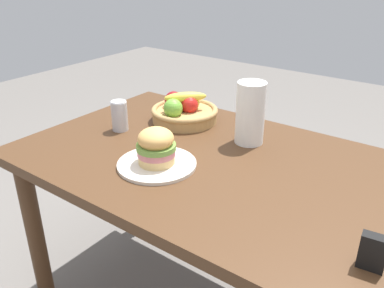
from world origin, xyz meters
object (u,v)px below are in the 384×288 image
soda_can (119,116)px  fruit_basket (184,111)px  sandwich (156,146)px  plate (157,164)px  napkin_holder (373,252)px  paper_towel_roll (250,113)px

soda_can → fruit_basket: 0.28m
sandwich → plate: bearing=-116.6°
soda_can → napkin_holder: 1.08m
soda_can → fruit_basket: size_ratio=0.43×
soda_can → napkin_holder: (1.06, -0.24, -0.02)m
plate → sandwich: (0.00, 0.00, 0.07)m
napkin_holder → plate: bearing=166.7°
paper_towel_roll → napkin_holder: size_ratio=2.67×
plate → napkin_holder: bearing=-6.8°
plate → sandwich: sandwich is taller
plate → fruit_basket: bearing=114.6°
paper_towel_roll → napkin_holder: paper_towel_roll is taller
plate → fruit_basket: (-0.18, 0.38, 0.04)m
plate → napkin_holder: (0.73, -0.09, 0.04)m
soda_can → paper_towel_roll: size_ratio=0.53×
fruit_basket → paper_towel_roll: paper_towel_roll is taller
plate → paper_towel_roll: (0.16, 0.36, 0.11)m
paper_towel_roll → napkin_holder: bearing=-38.1°
paper_towel_roll → fruit_basket: bearing=175.6°
sandwich → napkin_holder: 0.73m
napkin_holder → fruit_basket: bearing=145.9°
paper_towel_roll → soda_can: bearing=-156.8°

